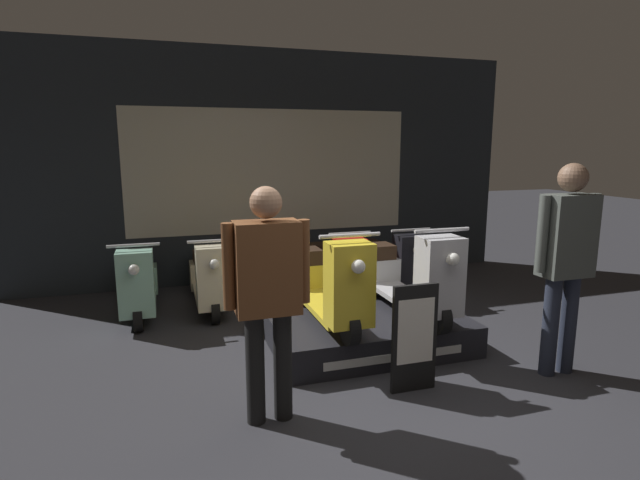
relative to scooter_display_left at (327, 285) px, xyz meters
The scene contains 13 objects.
ground_plane 1.15m from the scooter_display_left, 85.44° to the right, with size 30.00×30.00×0.00m, color #2D2D33.
shop_wall_back 2.90m from the scooter_display_left, 88.42° to the left, with size 7.16×0.09×3.20m.
display_platform 0.65m from the scooter_display_left, ahead, with size 1.84×1.32×0.29m.
scooter_display_left is the anchor object (origin of this frame).
scooter_display_right 0.83m from the scooter_display_left, ahead, with size 0.51×1.67×0.93m.
scooter_backrow_0 2.40m from the scooter_display_left, 135.90° to the left, with size 0.51×1.67×0.93m.
scooter_backrow_1 1.92m from the scooter_display_left, 119.26° to the left, with size 0.51×1.67×0.93m.
scooter_backrow_2 1.69m from the scooter_display_left, 95.09° to the left, with size 0.51×1.67×0.93m.
scooter_backrow_3 1.80m from the scooter_display_left, 69.07° to the left, with size 0.51×1.67×0.93m.
scooter_backrow_4 2.20m from the scooter_display_left, 49.51° to the left, with size 0.51×1.67×0.93m.
person_left_browsing 1.31m from the scooter_display_left, 126.82° to the right, with size 0.59×0.24×1.64m.
person_right_browsing 2.03m from the scooter_display_left, 30.54° to the right, with size 0.57×0.23×1.77m.
price_sign_board 1.04m from the scooter_display_left, 66.45° to the right, with size 0.37×0.04×0.86m.
Camera 1 is at (-1.47, -3.25, 1.90)m, focal length 28.00 mm.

